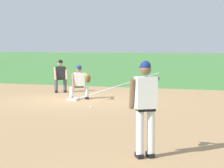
{
  "coord_description": "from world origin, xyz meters",
  "views": [
    {
      "loc": [
        -15.36,
        -6.47,
        2.19
      ],
      "look_at": [
        -5.17,
        -3.21,
        1.18
      ],
      "focal_mm": 70.0,
      "sensor_mm": 36.0,
      "label": 1
    }
  ],
  "objects_px": {
    "first_base_bag": "(73,99)",
    "umpire": "(61,75)",
    "pitcher": "(146,103)",
    "first_baseman": "(80,81)",
    "baseball": "(91,107)"
  },
  "relations": [
    {
      "from": "first_baseman",
      "to": "umpire",
      "type": "xyz_separation_m",
      "value": [
        2.0,
        1.73,
        0.06
      ]
    },
    {
      "from": "first_base_bag",
      "to": "umpire",
      "type": "bearing_deg",
      "value": 34.37
    },
    {
      "from": "first_base_bag",
      "to": "umpire",
      "type": "height_order",
      "value": "umpire"
    },
    {
      "from": "pitcher",
      "to": "first_baseman",
      "type": "height_order",
      "value": "pitcher"
    },
    {
      "from": "first_baseman",
      "to": "first_base_bag",
      "type": "bearing_deg",
      "value": 152.91
    },
    {
      "from": "baseball",
      "to": "umpire",
      "type": "xyz_separation_m",
      "value": [
        4.01,
        2.93,
        0.76
      ]
    },
    {
      "from": "first_base_bag",
      "to": "umpire",
      "type": "relative_size",
      "value": 0.26
    },
    {
      "from": "first_base_bag",
      "to": "umpire",
      "type": "xyz_separation_m",
      "value": [
        2.3,
        1.57,
        0.75
      ]
    },
    {
      "from": "first_baseman",
      "to": "umpire",
      "type": "height_order",
      "value": "umpire"
    },
    {
      "from": "pitcher",
      "to": "umpire",
      "type": "relative_size",
      "value": 1.27
    },
    {
      "from": "umpire",
      "to": "pitcher",
      "type": "bearing_deg",
      "value": -147.46
    },
    {
      "from": "baseball",
      "to": "umpire",
      "type": "relative_size",
      "value": 0.05
    },
    {
      "from": "first_base_bag",
      "to": "pitcher",
      "type": "xyz_separation_m",
      "value": [
        -7.35,
        -4.58,
        1.01
      ]
    },
    {
      "from": "baseball",
      "to": "first_baseman",
      "type": "distance_m",
      "value": 2.45
    },
    {
      "from": "pitcher",
      "to": "first_base_bag",
      "type": "bearing_deg",
      "value": 31.96
    }
  ]
}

